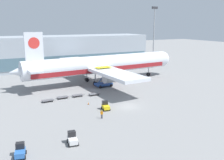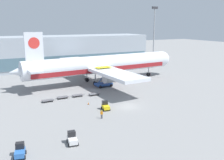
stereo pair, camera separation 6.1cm
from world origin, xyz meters
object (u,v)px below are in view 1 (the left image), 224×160
Objects in this scene: airplane_main at (100,65)px; baggage_tug_mid at (106,106)px; scissor_lift_loader at (103,79)px; baggage_tug_foreground at (72,139)px; light_mast at (154,33)px; baggage_dolly_lead at (48,100)px; baggage_dolly_second at (63,97)px; baggage_dolly_third at (78,95)px; baggage_dolly_trail at (94,94)px; baggage_tug_far at (20,151)px; traffic_cone_near at (88,103)px; ground_crew_near at (102,113)px.

baggage_tug_mid is at bearing -115.05° from airplane_main.
baggage_tug_foreground is at bearing -126.07° from scissor_lift_loader.
scissor_lift_loader is (-34.32, -21.41, -12.78)m from light_mast.
baggage_dolly_lead is 4.31m from baggage_dolly_second.
baggage_dolly_third is at bearing -151.37° from scissor_lift_loader.
baggage_dolly_second is 1.00× the size of baggage_dolly_trail.
baggage_tug_far is 4.21× the size of traffic_cone_near.
airplane_main is at bearing 72.79° from scissor_lift_loader.
airplane_main is 49.24m from baggage_tug_far.
baggage_dolly_lead is at bearing -8.79° from baggage_tug_far.
baggage_dolly_trail is at bearing -12.87° from baggage_dolly_third.
baggage_tug_mid is at bearing -68.53° from traffic_cone_near.
baggage_tug_far is at bearing -119.94° from baggage_dolly_second.
airplane_main is 16.52m from baggage_dolly_trail.
scissor_lift_loader is at bearing -107.21° from airplane_main.
baggage_tug_mid reaches higher than baggage_dolly_second.
light_mast is 7.09× the size of baggage_dolly_lead.
airplane_main is 21.38m from baggage_dolly_second.
baggage_tug_far is (-20.17, -13.01, 0.00)m from baggage_tug_mid.
baggage_dolly_lead is at bearing 3.89° from baggage_tug_foreground.
baggage_tug_far is (-63.16, -54.21, -14.22)m from light_mast.
light_mast is 10.13× the size of baggage_tug_foreground.
baggage_tug_far reaches higher than baggage_dolly_lead.
baggage_tug_far is at bearing -134.55° from traffic_cone_near.
baggage_tug_far is at bearing -139.36° from light_mast.
baggage_tug_foreground is 11.98m from ground_crew_near.
ground_crew_near is (-3.04, -4.60, 0.22)m from baggage_tug_mid.
baggage_dolly_third is at bearing -147.99° from light_mast.
baggage_dolly_trail is (-7.85, -13.47, -5.45)m from airplane_main.
scissor_lift_loader reaches higher than traffic_cone_near.
ground_crew_near reaches higher than baggage_dolly_second.
scissor_lift_loader is 27.08m from ground_crew_near.
baggage_tug_far is 0.72× the size of baggage_dolly_lead.
traffic_cone_near is at bearing -21.59° from baggage_tug_foreground.
ground_crew_near is at bearing -81.25° from baggage_dolly_second.
baggage_dolly_trail is 2.02× the size of ground_crew_near.
airplane_main reaches higher than baggage_tug_mid.
baggage_dolly_lead and baggage_dolly_third have the same top height.
light_mast is 0.45× the size of airplane_main.
light_mast reaches higher than baggage_dolly_lead.
light_mast is 58.73m from baggage_dolly_second.
scissor_lift_loader reaches higher than baggage_dolly_third.
baggage_tug_far reaches higher than baggage_dolly_trail.
baggage_tug_foreground is 28.44m from baggage_dolly_trail.
light_mast reaches higher than baggage_tug_mid.
baggage_tug_far is at bearing -131.66° from airplane_main.
baggage_tug_mid is 12.27m from baggage_dolly_trail.
baggage_dolly_trail is (2.20, 12.07, -0.49)m from baggage_tug_mid.
baggage_dolly_third is (8.28, 1.05, 0.00)m from baggage_dolly_lead.
baggage_tug_mid reaches higher than baggage_dolly_third.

